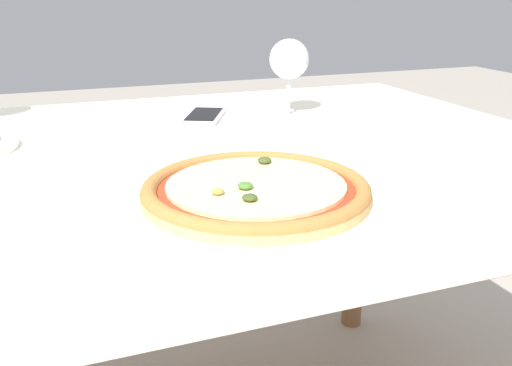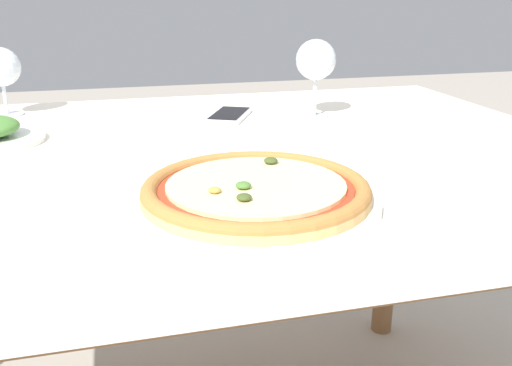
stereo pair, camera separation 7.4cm
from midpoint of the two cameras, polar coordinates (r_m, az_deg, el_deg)
dining_table at (r=1.00m, az=-4.05°, el=-1.10°), size 1.44×1.04×0.72m
pizza_plate at (r=0.74m, az=2.84°, el=-0.99°), size 0.32×0.32×0.04m
wine_glass_far_left at (r=1.23m, az=7.74°, el=11.95°), size 0.08×0.08×0.17m
wine_glass_far_right at (r=1.34m, az=-22.74°, el=10.49°), size 0.08×0.08×0.15m
cell_phone at (r=1.24m, az=-0.96°, el=6.77°), size 0.13×0.16×0.01m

